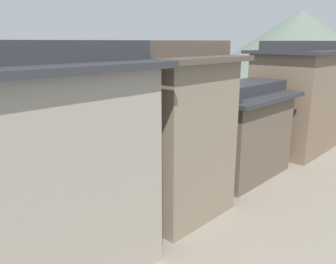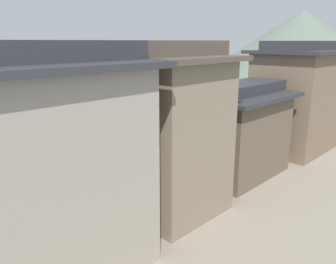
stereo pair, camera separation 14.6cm
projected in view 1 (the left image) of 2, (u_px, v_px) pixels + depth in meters
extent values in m
cube|color=brown|center=(261.00, 107.00, 49.89)|extent=(3.28, 5.12, 0.23)
cube|color=brown|center=(260.00, 109.00, 47.51)|extent=(0.91, 0.71, 0.21)
cube|color=brown|center=(261.00, 103.00, 52.15)|extent=(0.91, 0.71, 0.21)
cube|color=brown|center=(264.00, 106.00, 49.74)|extent=(2.29, 4.29, 0.08)
cube|color=brown|center=(258.00, 106.00, 49.96)|extent=(2.29, 4.29, 0.08)
cube|color=brown|center=(319.00, 98.00, 57.35)|extent=(3.71, 5.30, 0.28)
cube|color=brown|center=(323.00, 99.00, 54.77)|extent=(0.90, 0.74, 0.25)
cube|color=brown|center=(316.00, 95.00, 59.80)|extent=(0.90, 0.74, 0.25)
cube|color=brown|center=(322.00, 97.00, 57.22)|extent=(2.72, 4.43, 0.08)
cube|color=brown|center=(317.00, 97.00, 57.39)|extent=(2.72, 4.43, 0.08)
ellipsoid|color=olive|center=(320.00, 96.00, 57.26)|extent=(1.32, 1.44, 0.46)
cube|color=brown|center=(263.00, 119.00, 42.37)|extent=(1.18, 4.23, 0.27)
cube|color=brown|center=(270.00, 114.00, 43.76)|extent=(0.77, 0.42, 0.25)
cube|color=brown|center=(257.00, 119.00, 40.84)|extent=(0.77, 0.42, 0.25)
cube|color=brown|center=(260.00, 117.00, 42.55)|extent=(0.39, 3.67, 0.08)
cube|color=brown|center=(266.00, 118.00, 42.10)|extent=(0.39, 3.67, 0.08)
cube|color=brown|center=(142.00, 176.00, 24.31)|extent=(1.18, 4.11, 0.28)
cube|color=brown|center=(160.00, 166.00, 25.60)|extent=(0.98, 0.38, 0.25)
cube|color=brown|center=(122.00, 180.00, 22.89)|extent=(0.98, 0.38, 0.25)
cube|color=brown|center=(137.00, 172.00, 24.59)|extent=(0.17, 3.58, 0.08)
cube|color=brown|center=(147.00, 176.00, 23.94)|extent=(0.17, 3.58, 0.08)
cube|color=gray|center=(49.00, 177.00, 12.42)|extent=(5.16, 6.56, 7.80)
cube|color=gray|center=(19.00, 187.00, 14.70)|extent=(0.70, 6.56, 0.16)
cube|color=gray|center=(11.00, 129.00, 14.03)|extent=(0.70, 6.56, 0.16)
cube|color=#2D2D33|center=(38.00, 65.00, 11.37)|extent=(6.06, 7.46, 0.24)
cube|color=#2D2D33|center=(37.00, 51.00, 11.25)|extent=(3.10, 7.46, 0.70)
cube|color=#7F705B|center=(171.00, 139.00, 17.29)|extent=(4.77, 4.79, 7.80)
cube|color=brown|center=(136.00, 151.00, 19.45)|extent=(0.70, 4.79, 0.16)
cube|color=brown|center=(135.00, 107.00, 18.78)|extent=(0.70, 4.79, 0.16)
cube|color=#4C4238|center=(171.00, 58.00, 16.25)|extent=(5.67, 5.69, 0.24)
cube|color=#4C4238|center=(171.00, 48.00, 16.13)|extent=(2.86, 5.69, 0.70)
cube|color=brown|center=(238.00, 136.00, 22.50)|extent=(4.37, 6.51, 5.20)
cube|color=#4D4135|center=(208.00, 130.00, 24.18)|extent=(0.70, 6.51, 0.16)
cube|color=#2D2D33|center=(241.00, 96.00, 21.79)|extent=(5.27, 7.41, 0.24)
cube|color=#2D2D33|center=(241.00, 88.00, 21.67)|extent=(2.62, 7.41, 0.70)
cube|color=#75604C|center=(297.00, 102.00, 27.68)|extent=(5.01, 7.46, 7.80)
cube|color=brown|center=(264.00, 113.00, 29.92)|extent=(0.70, 7.46, 0.16)
cube|color=brown|center=(266.00, 83.00, 29.25)|extent=(0.70, 7.46, 0.16)
cube|color=#2D2D33|center=(302.00, 52.00, 26.64)|extent=(5.91, 8.36, 0.24)
cube|color=#2D2D33|center=(303.00, 45.00, 26.52)|extent=(3.01, 8.36, 0.70)
cube|color=#75604C|center=(335.00, 105.00, 33.78)|extent=(5.57, 7.15, 5.20)
cube|color=brown|center=(303.00, 101.00, 35.87)|extent=(0.70, 7.15, 0.16)
cube|color=brown|center=(329.00, 93.00, 41.09)|extent=(0.70, 6.76, 0.16)
cube|color=brown|center=(331.00, 72.00, 40.41)|extent=(0.70, 6.76, 0.16)
cylinder|color=gray|center=(309.00, 78.00, 71.83)|extent=(1.80, 1.80, 4.04)
cone|color=#5B6B5B|center=(299.00, 43.00, 97.15)|extent=(55.32, 55.32, 18.06)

